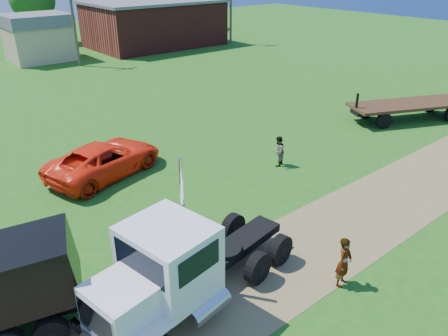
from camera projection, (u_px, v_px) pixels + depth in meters
ground at (306, 249)px, 16.31m from camera, size 140.00×140.00×0.00m
dirt_track at (306, 249)px, 16.31m from camera, size 120.00×4.20×0.01m
white_semi_tractor at (173, 271)px, 12.71m from camera, size 7.84×3.70×4.63m
orange_pickup at (105, 159)px, 21.56m from camera, size 6.54×4.28×1.67m
flatbed_trailer at (409, 107)px, 29.00m from camera, size 8.47×5.65×2.10m
spectator_a at (344, 262)px, 14.15m from camera, size 0.73×0.56×1.80m
spectator_b at (278, 151)px, 22.53m from camera, size 0.97×0.90×1.61m
brick_building at (154, 23)px, 53.28m from camera, size 15.40×10.40×5.30m
tan_shed at (39, 37)px, 45.36m from camera, size 6.20×5.40×4.70m
utility_poles at (73, 17)px, 42.03m from camera, size 42.20×0.28×9.00m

